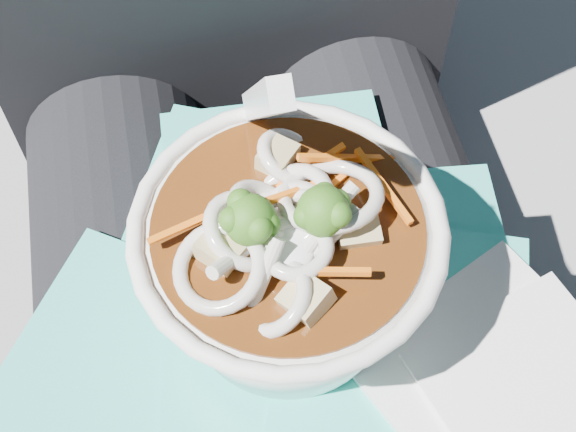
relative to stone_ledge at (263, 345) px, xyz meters
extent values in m
cube|color=slate|center=(0.00, 0.00, 0.00)|extent=(1.02, 0.54, 0.44)
cylinder|color=black|center=(-0.09, -0.15, 0.29)|extent=(0.14, 0.48, 0.14)
cylinder|color=black|center=(0.09, -0.15, 0.29)|extent=(0.14, 0.48, 0.14)
cube|color=#2DBDAC|center=(0.00, -0.05, 0.36)|extent=(0.20, 0.19, 0.00)
cube|color=#2DBDAC|center=(0.05, -0.13, 0.36)|extent=(0.21, 0.20, 0.00)
cube|color=#2DBDAC|center=(-0.09, -0.16, 0.36)|extent=(0.22, 0.23, 0.00)
cube|color=#2DBDAC|center=(0.01, -0.06, 0.37)|extent=(0.16, 0.17, 0.00)
cube|color=#2DBDAC|center=(0.00, -0.17, 0.37)|extent=(0.19, 0.21, 0.00)
cube|color=#2DBDAC|center=(0.05, -0.18, 0.37)|extent=(0.20, 0.23, 0.00)
cube|color=white|center=(0.11, -0.20, 0.37)|extent=(0.17, 0.17, 0.00)
cube|color=white|center=(0.12, -0.21, 0.38)|extent=(0.13, 0.13, 0.00)
torus|color=white|center=(0.00, -0.13, 0.46)|extent=(0.16, 0.16, 0.01)
cylinder|color=#46210A|center=(0.00, -0.13, 0.45)|extent=(0.14, 0.14, 0.01)
torus|color=silver|center=(0.00, -0.13, 0.46)|extent=(0.05, 0.05, 0.01)
torus|color=silver|center=(-0.01, -0.12, 0.47)|extent=(0.05, 0.06, 0.04)
torus|color=silver|center=(0.01, -0.09, 0.46)|extent=(0.04, 0.04, 0.02)
torus|color=silver|center=(-0.04, -0.15, 0.47)|extent=(0.06, 0.06, 0.03)
torus|color=silver|center=(0.00, -0.15, 0.47)|extent=(0.05, 0.05, 0.01)
torus|color=silver|center=(-0.01, -0.12, 0.46)|extent=(0.04, 0.04, 0.03)
torus|color=silver|center=(-0.01, -0.17, 0.46)|extent=(0.05, 0.06, 0.04)
torus|color=silver|center=(0.00, -0.12, 0.46)|extent=(0.06, 0.07, 0.04)
torus|color=silver|center=(-0.02, -0.13, 0.46)|extent=(0.05, 0.06, 0.04)
torus|color=silver|center=(0.02, -0.12, 0.47)|extent=(0.07, 0.07, 0.03)
torus|color=silver|center=(0.00, -0.13, 0.46)|extent=(0.05, 0.05, 0.03)
cylinder|color=silver|center=(0.02, -0.13, 0.47)|extent=(0.04, 0.03, 0.02)
cylinder|color=silver|center=(-0.02, -0.16, 0.47)|extent=(0.03, 0.03, 0.03)
cylinder|color=silver|center=(0.01, -0.14, 0.47)|extent=(0.03, 0.03, 0.02)
cylinder|color=silver|center=(-0.03, -0.14, 0.47)|extent=(0.03, 0.03, 0.02)
cylinder|color=silver|center=(0.02, -0.12, 0.47)|extent=(0.03, 0.01, 0.02)
cylinder|color=silver|center=(0.02, -0.14, 0.47)|extent=(0.04, 0.03, 0.02)
cylinder|color=silver|center=(0.01, -0.12, 0.47)|extent=(0.03, 0.02, 0.02)
cylinder|color=#679749|center=(0.02, -0.13, 0.47)|extent=(0.01, 0.01, 0.01)
sphere|color=#235814|center=(0.02, -0.13, 0.48)|extent=(0.03, 0.03, 0.03)
sphere|color=#235814|center=(0.02, -0.13, 0.48)|extent=(0.01, 0.01, 0.01)
sphere|color=#235814|center=(0.02, -0.13, 0.48)|extent=(0.01, 0.01, 0.01)
sphere|color=#235814|center=(0.01, -0.14, 0.48)|extent=(0.01, 0.01, 0.01)
sphere|color=#235814|center=(0.02, -0.14, 0.48)|extent=(0.01, 0.01, 0.01)
cylinder|color=#679749|center=(-0.02, -0.13, 0.47)|extent=(0.01, 0.01, 0.01)
sphere|color=#235814|center=(-0.02, -0.13, 0.48)|extent=(0.03, 0.03, 0.03)
sphere|color=#235814|center=(-0.02, -0.14, 0.48)|extent=(0.01, 0.01, 0.01)
sphere|color=#235814|center=(-0.02, -0.12, 0.48)|extent=(0.01, 0.01, 0.01)
sphere|color=#235814|center=(-0.01, -0.14, 0.48)|extent=(0.01, 0.01, 0.01)
sphere|color=#235814|center=(-0.03, -0.13, 0.48)|extent=(0.01, 0.01, 0.01)
cube|color=orange|center=(0.05, -0.12, 0.47)|extent=(0.02, 0.05, 0.01)
cube|color=orange|center=(0.02, -0.12, 0.46)|extent=(0.04, 0.03, 0.01)
cube|color=orange|center=(0.01, -0.16, 0.47)|extent=(0.04, 0.01, 0.00)
cube|color=orange|center=(0.04, -0.10, 0.46)|extent=(0.05, 0.00, 0.02)
cube|color=orange|center=(0.00, -0.12, 0.47)|extent=(0.04, 0.01, 0.01)
cube|color=orange|center=(0.02, -0.10, 0.46)|extent=(0.04, 0.02, 0.01)
cube|color=orange|center=(-0.04, -0.12, 0.47)|extent=(0.05, 0.02, 0.01)
cube|color=tan|center=(0.03, -0.14, 0.46)|extent=(0.02, 0.02, 0.01)
cube|color=tan|center=(0.00, -0.09, 0.46)|extent=(0.03, 0.03, 0.01)
cube|color=tan|center=(-0.03, -0.14, 0.46)|extent=(0.03, 0.03, 0.02)
cube|color=tan|center=(0.00, -0.17, 0.46)|extent=(0.03, 0.03, 0.02)
ellipsoid|color=white|center=(0.00, -0.14, 0.46)|extent=(0.03, 0.04, 0.01)
cube|color=white|center=(0.00, -0.09, 0.51)|extent=(0.01, 0.09, 0.11)
camera|label=1|loc=(-0.04, -0.33, 0.80)|focal=50.00mm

